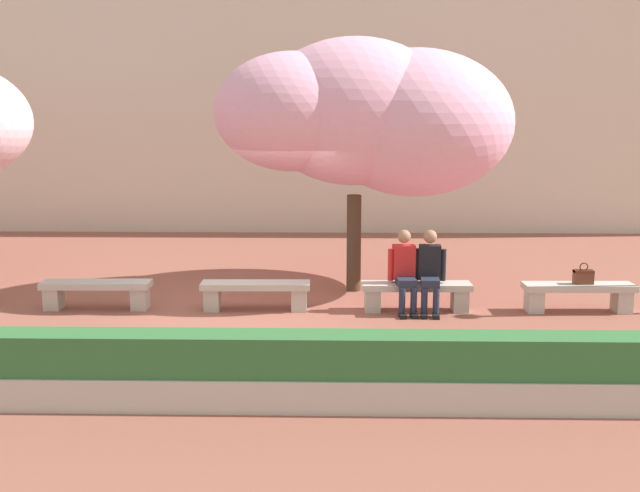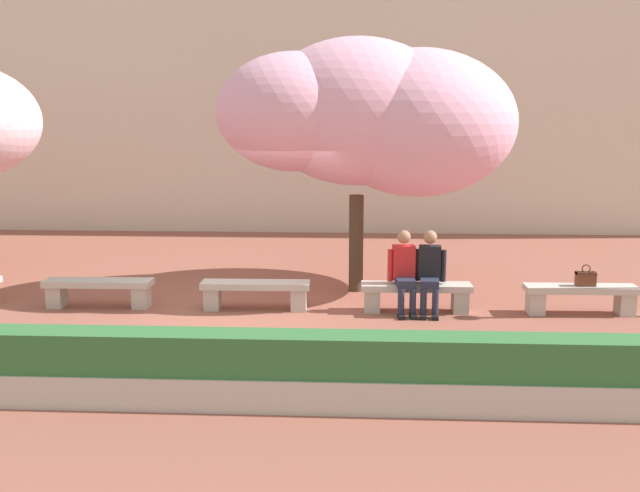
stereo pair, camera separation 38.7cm
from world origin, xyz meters
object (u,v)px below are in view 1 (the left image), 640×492
at_px(person_seated_left, 405,268).
at_px(cherry_tree_main, 370,117).
at_px(stone_bench_center, 256,291).
at_px(person_seated_right, 430,268).
at_px(stone_bench_near_east, 416,292).
at_px(stone_bench_east_end, 578,293).
at_px(stone_bench_near_west, 97,291).
at_px(handbag, 583,276).

distance_m(person_seated_left, cherry_tree_main, 2.83).
relative_size(stone_bench_center, person_seated_right, 1.34).
bearing_deg(person_seated_left, stone_bench_near_east, 15.29).
xyz_separation_m(person_seated_right, cherry_tree_main, (-0.90, 1.53, 2.32)).
height_order(stone_bench_east_end, cherry_tree_main, cherry_tree_main).
xyz_separation_m(person_seated_left, person_seated_right, (0.39, -0.00, 0.00)).
relative_size(stone_bench_near_east, person_seated_left, 1.34).
height_order(stone_bench_near_west, cherry_tree_main, cherry_tree_main).
height_order(stone_bench_near_east, person_seated_right, person_seated_right).
xyz_separation_m(stone_bench_east_end, person_seated_left, (-2.73, -0.05, 0.40)).
distance_m(stone_bench_east_end, cherry_tree_main, 4.48).
height_order(stone_bench_center, cherry_tree_main, cherry_tree_main).
bearing_deg(stone_bench_east_end, stone_bench_near_east, 180.00).
distance_m(person_seated_left, person_seated_right, 0.39).
xyz_separation_m(stone_bench_center, handbag, (5.14, 0.00, 0.28)).
bearing_deg(stone_bench_center, cherry_tree_main, 38.78).
height_order(stone_bench_center, stone_bench_east_end, same).
distance_m(stone_bench_east_end, person_seated_right, 2.38).
relative_size(person_seated_left, cherry_tree_main, 0.25).
xyz_separation_m(person_seated_right, handbag, (2.40, 0.06, -0.12)).
relative_size(stone_bench_near_west, person_seated_left, 1.34).
bearing_deg(person_seated_right, stone_bench_east_end, 1.31).
xyz_separation_m(stone_bench_near_west, handbag, (7.68, 0.00, 0.28)).
relative_size(stone_bench_east_end, person_seated_left, 1.34).
relative_size(stone_bench_near_west, stone_bench_center, 1.00).
relative_size(person_seated_right, handbag, 3.81).
relative_size(person_seated_left, person_seated_right, 1.00).
distance_m(stone_bench_near_west, stone_bench_east_end, 7.62).
xyz_separation_m(person_seated_left, cherry_tree_main, (-0.51, 1.53, 2.32)).
bearing_deg(stone_bench_near_west, person_seated_left, -0.62).
xyz_separation_m(stone_bench_near_east, person_seated_right, (0.20, -0.05, 0.40)).
relative_size(stone_bench_center, handbag, 5.09).
bearing_deg(cherry_tree_main, stone_bench_center, -141.22).
bearing_deg(cherry_tree_main, stone_bench_east_end, -24.52).
distance_m(stone_bench_center, stone_bench_east_end, 5.08).
distance_m(stone_bench_center, handbag, 5.15).
height_order(stone_bench_east_end, person_seated_left, person_seated_left).
bearing_deg(stone_bench_east_end, person_seated_right, -178.69).
bearing_deg(person_seated_right, stone_bench_near_east, 164.82).
relative_size(stone_bench_center, stone_bench_east_end, 1.00).
height_order(stone_bench_near_east, handbag, handbag).
distance_m(stone_bench_east_end, handbag, 0.28).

